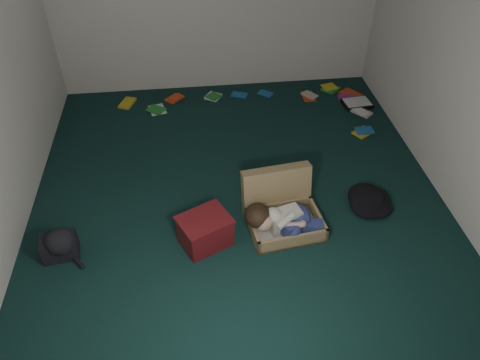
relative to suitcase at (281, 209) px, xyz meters
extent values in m
plane|color=black|center=(-0.36, 0.37, -0.14)|extent=(4.50, 4.50, 0.00)
plane|color=white|center=(-0.36, -1.88, 1.16)|extent=(4.50, 0.00, 4.50)
plane|color=white|center=(1.64, 0.37, 1.16)|extent=(0.00, 4.50, 4.50)
cube|color=#9B8255|center=(0.02, -0.13, -0.07)|extent=(0.70, 0.54, 0.15)
cube|color=beige|center=(0.02, -0.13, -0.11)|extent=(0.64, 0.48, 0.02)
cube|color=#9B8255|center=(-0.02, 0.17, 0.09)|extent=(0.67, 0.28, 0.48)
cube|color=silver|center=(0.00, -0.15, 0.02)|extent=(0.31, 0.23, 0.20)
sphere|color=tan|center=(-0.20, -0.20, 0.07)|extent=(0.18, 0.18, 0.18)
ellipsoid|color=black|center=(-0.25, -0.16, 0.10)|extent=(0.23, 0.25, 0.20)
ellipsoid|color=navy|center=(0.14, -0.12, 0.02)|extent=(0.21, 0.25, 0.20)
cube|color=navy|center=(0.08, -0.23, 0.01)|extent=(0.27, 0.22, 0.13)
cube|color=navy|center=(0.22, -0.23, -0.02)|extent=(0.24, 0.15, 0.10)
sphere|color=white|center=(0.30, -0.19, -0.03)|extent=(0.10, 0.10, 0.10)
sphere|color=white|center=(0.31, -0.25, -0.04)|extent=(0.09, 0.09, 0.09)
cylinder|color=tan|center=(0.06, -0.26, 0.06)|extent=(0.17, 0.08, 0.06)
cube|color=#5E1317|center=(-0.72, -0.19, -0.01)|extent=(0.51, 0.46, 0.27)
cube|color=#5E1317|center=(-0.72, -0.19, 0.14)|extent=(0.53, 0.49, 0.02)
cube|color=black|center=(1.34, 1.91, -0.12)|extent=(0.38, 0.30, 0.04)
cube|color=white|center=(1.34, 1.91, -0.10)|extent=(0.34, 0.26, 0.01)
cube|color=gold|center=(-1.56, 2.28, -0.13)|extent=(0.20, 0.15, 0.02)
cube|color=red|center=(-0.96, 2.32, -0.13)|extent=(0.25, 0.24, 0.02)
cube|color=white|center=(-0.46, 2.31, -0.13)|extent=(0.20, 0.24, 0.02)
cube|color=#1D5FA0|center=(0.23, 2.32, -0.13)|extent=(0.22, 0.24, 0.02)
cube|color=red|center=(0.77, 2.16, -0.13)|extent=(0.25, 0.24, 0.02)
cube|color=#24862F|center=(1.11, 2.32, -0.13)|extent=(0.22, 0.17, 0.02)
cube|color=#982685|center=(1.25, 2.07, -0.13)|extent=(0.25, 0.25, 0.02)
cube|color=beige|center=(1.34, 1.71, -0.13)|extent=(0.19, 0.23, 0.02)
cube|color=gold|center=(1.22, 1.29, -0.13)|extent=(0.23, 0.25, 0.02)
cube|color=red|center=(1.34, 2.17, -0.13)|extent=(0.25, 0.23, 0.02)
cube|color=white|center=(-1.18, 2.08, -0.13)|extent=(0.23, 0.19, 0.02)
cube|color=#1D5FA0|center=(-0.11, 2.32, -0.13)|extent=(0.25, 0.25, 0.02)
camera|label=1|loc=(-0.75, -3.02, 3.00)|focal=35.00mm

